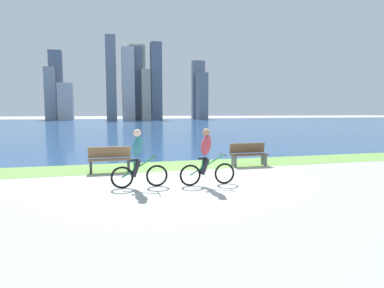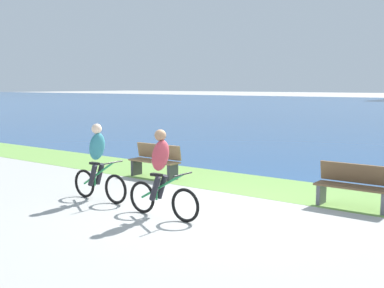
% 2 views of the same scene
% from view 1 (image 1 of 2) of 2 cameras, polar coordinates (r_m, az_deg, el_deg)
% --- Properties ---
extents(ground_plane, '(300.00, 300.00, 0.00)m').
position_cam_1_polar(ground_plane, '(10.59, 3.30, -6.05)').
color(ground_plane, '#9E9E99').
extents(grass_strip_bayside, '(120.00, 2.31, 0.01)m').
position_cam_1_polar(grass_strip_bayside, '(13.20, -0.51, -3.68)').
color(grass_strip_bayside, '#6B9947').
rests_on(grass_strip_bayside, ground).
extents(bay_water_surface, '(300.00, 87.14, 0.00)m').
position_cam_1_polar(bay_water_surface, '(57.46, -11.85, 3.43)').
color(bay_water_surface, navy).
rests_on(bay_water_surface, ground).
extents(cyclist_lead, '(1.69, 0.52, 1.67)m').
position_cam_1_polar(cyclist_lead, '(9.51, 2.55, -2.29)').
color(cyclist_lead, black).
rests_on(cyclist_lead, ground).
extents(cyclist_trailing, '(1.62, 0.52, 1.67)m').
position_cam_1_polar(cyclist_trailing, '(9.30, -9.43, -2.54)').
color(cyclist_trailing, black).
rests_on(cyclist_trailing, ground).
extents(bench_near_path, '(1.50, 0.47, 0.90)m').
position_cam_1_polar(bench_near_path, '(13.17, 9.90, -1.82)').
color(bench_near_path, brown).
rests_on(bench_near_path, ground).
extents(bench_far_along_path, '(1.50, 0.47, 0.90)m').
position_cam_1_polar(bench_far_along_path, '(12.01, -14.23, -2.64)').
color(bench_far_along_path, olive).
rests_on(bench_far_along_path, ground).
extents(city_skyline_far_shore, '(43.48, 10.56, 22.35)m').
position_cam_1_polar(city_skyline_far_shore, '(92.27, -11.23, 9.86)').
color(city_skyline_far_shore, '#8C939E').
rests_on(city_skyline_far_shore, ground).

